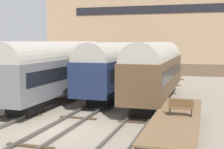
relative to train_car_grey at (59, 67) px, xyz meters
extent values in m
plane|color=slate|center=(4.11, -8.54, -2.96)|extent=(200.00, 200.00, 0.00)
cube|color=#4C4742|center=(0.72, -8.54, -2.78)|extent=(0.08, 60.00, 0.16)
cube|color=#3D2D1E|center=(0.00, -5.54, -2.91)|extent=(2.60, 0.24, 0.10)
cube|color=#3D2D1E|center=(0.00, 0.46, -2.91)|extent=(2.60, 0.24, 0.10)
cube|color=#3D2D1E|center=(0.00, 6.46, -2.91)|extent=(2.60, 0.24, 0.10)
cube|color=#3D2D1E|center=(0.00, 12.46, -2.91)|extent=(2.60, 0.24, 0.10)
cube|color=#3D2D1E|center=(0.00, 18.46, -2.91)|extent=(2.60, 0.24, 0.10)
cube|color=#4C4742|center=(3.39, -8.54, -2.78)|extent=(0.08, 60.00, 0.16)
cube|color=#4C4742|center=(4.83, -8.54, -2.78)|extent=(0.08, 60.00, 0.16)
cube|color=#3D2D1E|center=(4.11, -11.54, -2.91)|extent=(2.60, 0.24, 0.10)
cube|color=#3D2D1E|center=(4.11, -5.54, -2.91)|extent=(2.60, 0.24, 0.10)
cube|color=#3D2D1E|center=(4.11, 0.46, -2.91)|extent=(2.60, 0.24, 0.10)
cube|color=#3D2D1E|center=(4.11, 6.46, -2.91)|extent=(2.60, 0.24, 0.10)
cube|color=#3D2D1E|center=(4.11, 12.46, -2.91)|extent=(2.60, 0.24, 0.10)
cube|color=#3D2D1E|center=(4.11, 18.46, -2.91)|extent=(2.60, 0.24, 0.10)
cube|color=#4C4742|center=(7.50, -8.54, -2.78)|extent=(0.08, 60.00, 0.16)
cube|color=#4C4742|center=(8.93, -8.54, -2.78)|extent=(0.08, 60.00, 0.16)
cube|color=#3D2D1E|center=(8.22, -5.54, -2.91)|extent=(2.60, 0.24, 0.10)
cube|color=#3D2D1E|center=(8.22, 0.46, -2.91)|extent=(2.60, 0.24, 0.10)
cube|color=#3D2D1E|center=(8.22, 6.46, -2.91)|extent=(2.60, 0.24, 0.10)
cube|color=#3D2D1E|center=(8.22, 12.46, -2.91)|extent=(2.60, 0.24, 0.10)
cube|color=#3D2D1E|center=(8.22, 18.46, -2.91)|extent=(2.60, 0.24, 0.10)
cube|color=black|center=(0.00, 5.44, -2.46)|extent=(1.80, 2.40, 1.00)
cube|color=black|center=(0.00, -5.44, -2.46)|extent=(1.80, 2.40, 1.00)
cube|color=slate|center=(0.00, 0.00, -0.57)|extent=(3.05, 16.73, 2.78)
cube|color=black|center=(0.00, 0.00, -0.23)|extent=(3.09, 15.39, 1.00)
cylinder|color=gray|center=(0.00, 0.00, 0.82)|extent=(2.89, 16.40, 2.89)
cube|color=black|center=(8.22, 6.91, -2.46)|extent=(1.80, 2.40, 1.00)
cube|color=black|center=(8.22, -3.08, -2.46)|extent=(1.80, 2.40, 1.00)
cube|color=#4C3823|center=(8.22, 1.92, -0.56)|extent=(2.92, 15.37, 2.79)
cube|color=black|center=(8.22, 1.92, -0.23)|extent=(2.96, 14.14, 1.00)
cylinder|color=gray|center=(8.22, 1.92, 0.83)|extent=(2.78, 15.06, 2.78)
cube|color=black|center=(4.11, 11.27, -2.46)|extent=(1.80, 2.40, 1.00)
cube|color=black|center=(4.11, -0.67, -2.46)|extent=(1.80, 2.40, 1.00)
cube|color=#192342|center=(4.11, 5.30, -0.62)|extent=(3.06, 18.36, 2.68)
cube|color=black|center=(4.11, 5.30, -0.30)|extent=(3.10, 16.89, 0.96)
cylinder|color=gray|center=(4.11, 5.30, 0.72)|extent=(2.91, 18.00, 2.91)
cube|color=brown|center=(10.81, -7.21, -1.96)|extent=(2.56, 11.05, 0.10)
cylinder|color=brown|center=(9.68, -1.83, -2.48)|extent=(0.20, 0.20, 0.95)
cylinder|color=brown|center=(11.94, -1.83, -2.48)|extent=(0.20, 0.20, 0.95)
cylinder|color=brown|center=(9.68, -7.21, -2.48)|extent=(0.20, 0.20, 0.95)
cylinder|color=brown|center=(11.94, -7.21, -2.48)|extent=(0.20, 0.20, 0.95)
cube|color=brown|center=(11.02, -7.10, -1.48)|extent=(1.40, 0.40, 0.06)
cube|color=brown|center=(11.02, -6.93, -1.22)|extent=(1.40, 0.06, 0.45)
cube|color=black|center=(10.42, -7.10, -1.71)|extent=(0.06, 0.40, 0.40)
cube|color=black|center=(11.61, -7.10, -1.71)|extent=(0.06, 0.40, 0.40)
cube|color=brown|center=(4.53, 30.29, -2.04)|extent=(36.71, 13.78, 1.83)
cube|color=#9E7F60|center=(4.53, 30.29, 7.11)|extent=(36.71, 13.78, 16.48)
cube|color=black|center=(4.53, 23.35, 7.11)|extent=(25.70, 0.10, 1.20)
camera|label=1|loc=(12.29, -24.68, 2.26)|focal=50.00mm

